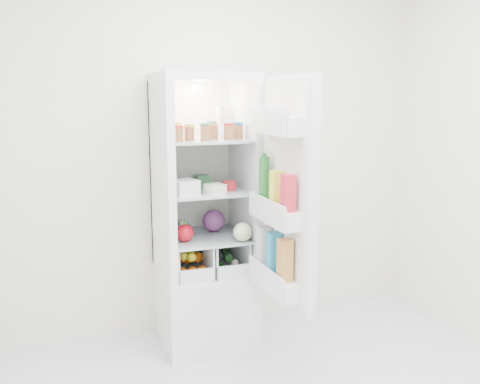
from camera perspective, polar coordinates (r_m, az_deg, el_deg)
name	(u,v)px	position (r m, az deg, el deg)	size (l,w,h in m)	color
room_walls	(322,112)	(2.40, 8.72, 8.45)	(3.02, 3.02, 2.61)	white
refrigerator	(203,245)	(3.62, -3.96, -5.68)	(0.60, 0.60, 1.80)	silver
shelf_low	(206,237)	(3.55, -3.70, -4.78)	(0.49, 0.53, 0.01)	#9DB1B8
shelf_mid	(205,191)	(3.48, -3.76, 0.15)	(0.49, 0.53, 0.01)	#9DB1B8
shelf_top	(204,140)	(3.44, -3.83, 5.57)	(0.49, 0.53, 0.01)	#9DB1B8
crisper_left	(188,258)	(3.55, -5.59, -6.97)	(0.23, 0.46, 0.22)	silver
crisper_right	(223,254)	(3.62, -1.80, -6.61)	(0.23, 0.46, 0.22)	silver
condiment_jars	(205,133)	(3.37, -3.73, 6.34)	(0.46, 0.34, 0.08)	#B21919
squeeze_bottle	(220,121)	(3.59, -2.15, 7.53)	(0.06, 0.06, 0.20)	silver
tub_white	(184,187)	(3.29, -5.94, 0.49)	(0.14, 0.14, 0.09)	silver
tub_cream	(215,189)	(3.31, -2.69, 0.32)	(0.11, 0.11, 0.06)	silver
tin_red	(229,185)	(3.45, -1.13, 0.70)	(0.09, 0.09, 0.06)	red
tub_green	(202,181)	(3.61, -4.05, 1.21)	(0.09, 0.13, 0.07)	#3A804B
red_cabbage	(214,221)	(3.63, -2.82, -3.08)	(0.15, 0.15, 0.15)	#531C52
bell_pepper	(185,233)	(3.40, -5.90, -4.37)	(0.11, 0.11, 0.11)	red
mushroom_bowl	(179,230)	(3.55, -6.54, -4.08)	(0.16, 0.16, 0.07)	#91BDD8
salad_bag	(243,232)	(3.39, 0.28, -4.29)	(0.12, 0.12, 0.12)	#BBCF9B
citrus_pile	(190,263)	(3.51, -5.38, -7.50)	(0.20, 0.24, 0.16)	#DC5F0B
veg_pile	(224,261)	(3.63, -1.71, -7.32)	(0.16, 0.30, 0.10)	#1B4F1A
fridge_door	(284,197)	(3.04, 4.75, -0.52)	(0.18, 0.60, 1.30)	silver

